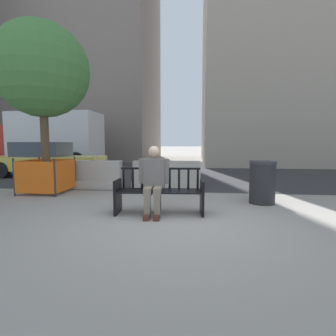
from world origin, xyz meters
name	(u,v)px	position (x,y,z in m)	size (l,w,h in m)	color
ground_plane	(181,221)	(0.00, 0.00, 0.00)	(200.00, 200.00, 0.00)	gray
street_asphalt	(191,170)	(0.00, 8.70, 0.00)	(120.00, 12.00, 0.01)	#333335
street_bench	(160,193)	(-0.45, 0.46, 0.40)	(1.72, 0.63, 0.88)	black
seated_person	(154,179)	(-0.55, 0.39, 0.69)	(0.59, 0.74, 1.31)	#66605B
jersey_barrier_centre	(167,178)	(-0.62, 3.17, 0.34)	(2.01, 0.70, 0.84)	#9E998E
jersey_barrier_left	(89,177)	(-2.99, 3.11, 0.34)	(2.01, 0.72, 0.84)	#ADA89E
street_tree	(42,71)	(-3.86, 2.25, 3.29)	(2.50, 2.50, 4.56)	brown
construction_fence	(47,175)	(-3.86, 2.25, 0.49)	(1.16, 1.16, 0.98)	#2D2D33
car_taxi_near	(46,160)	(-6.00, 5.76, 0.68)	(4.64, 2.07, 1.41)	#DBC64C
delivery_truck	(44,137)	(-8.41, 9.60, 1.69)	(6.85, 2.47, 3.05)	#B2281E
trash_bin	(262,182)	(1.75, 1.56, 0.49)	(0.60, 0.60, 0.97)	#232326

